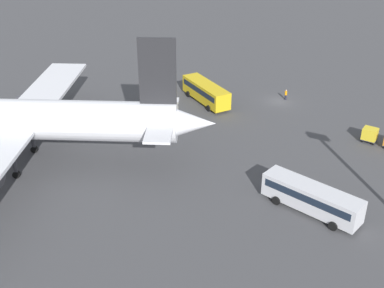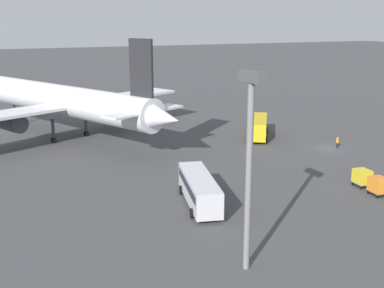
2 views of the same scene
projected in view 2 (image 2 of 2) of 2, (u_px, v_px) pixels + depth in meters
ground_plane at (328, 148)px, 73.75m from camera, size 600.00×600.00×0.00m
airplane at (63, 101)px, 78.47m from camera, size 48.98×42.93×16.67m
shuttle_bus_near at (258, 126)px, 80.23m from camera, size 10.67×8.50×3.21m
shuttle_bus_far at (199, 188)px, 50.70m from camera, size 11.38×5.37×3.13m
worker_person at (337, 143)px, 73.41m from camera, size 0.38×0.38×1.74m
cargo_cart_orange at (378, 185)px, 53.55m from camera, size 2.18×1.90×2.06m
cargo_cart_yellow at (362, 177)px, 56.38m from camera, size 2.18×1.90×2.06m
light_pole at (250, 150)px, 35.61m from camera, size 2.80×0.70×15.51m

